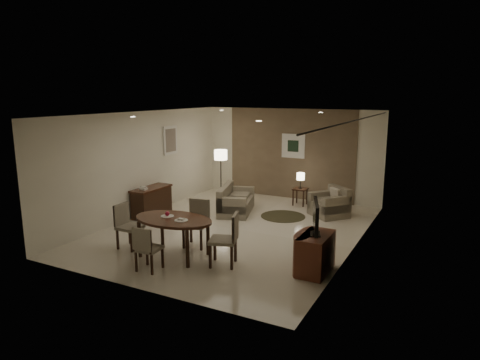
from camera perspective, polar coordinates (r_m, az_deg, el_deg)
The scene contains 31 objects.
room_shell at distance 10.16m, azimuth 0.52°, elevation 1.31°, with size 5.50×7.00×2.70m.
taupe_accent at distance 12.95m, azimuth 6.71°, elevation 3.47°, with size 3.96×0.03×2.70m, color brown.
curtain_wall at distance 8.91m, azimuth 14.88°, elevation -0.76°, with size 0.08×6.70×2.58m, color beige, non-canonical shape.
curtain_rod at distance 8.73m, azimuth 15.33°, elevation 7.73°, with size 0.03×0.03×6.80m, color black.
art_back_frame at distance 12.86m, azimuth 7.11°, elevation 4.53°, with size 0.72×0.03×0.72m, color silver.
art_back_canvas at distance 12.85m, azimuth 7.09°, elevation 4.52°, with size 0.34×0.01×0.34m, color black.
art_left_frame at distance 12.19m, azimuth -9.27°, elevation 5.26°, with size 0.03×0.60×0.80m, color silver.
art_left_canvas at distance 12.18m, azimuth -9.21°, elevation 5.25°, with size 0.01×0.46×0.64m, color gray.
downlight_nl at distance 8.97m, azimuth -14.11°, elevation 8.18°, with size 0.10×0.10×0.01m, color white.
downlight_nr at distance 7.42m, azimuth 2.52°, elevation 7.86°, with size 0.10×0.10×0.01m, color white.
downlight_fl at distance 11.91m, azimuth -2.48°, elevation 9.28°, with size 0.10×0.10×0.01m, color white.
downlight_fr at distance 10.79m, azimuth 10.70°, elevation 8.85°, with size 0.10×0.10×0.01m, color white.
console_desk at distance 11.38m, azimuth -11.69°, elevation -2.84°, with size 0.48×1.20×0.75m, color #482217, non-canonical shape.
telephone at distance 11.06m, azimuth -12.76°, elevation -1.04°, with size 0.20×0.14×0.09m, color white, non-canonical shape.
tv_cabinet at distance 7.86m, azimuth 10.03°, elevation -9.60°, with size 0.48×0.90×0.70m, color #5C2D1B, non-canonical shape.
flat_tv at distance 7.65m, azimuth 10.07°, elevation -4.89°, with size 0.06×0.88×0.60m, color black, non-canonical shape.
dining_table at distance 8.55m, azimuth -8.80°, elevation -7.55°, with size 1.63×1.02×0.77m, color #482217, non-canonical shape.
chair_near at distance 7.97m, azimuth -12.05°, elevation -8.83°, with size 0.41×0.41×0.84m, color gray, non-canonical shape.
chair_far at distance 8.97m, azimuth -5.92°, elevation -5.86°, with size 0.47×0.47×0.97m, color gray, non-canonical shape.
chair_left at distance 9.12m, azimuth -14.46°, elevation -6.03°, with size 0.45×0.45×0.92m, color gray, non-canonical shape.
chair_right at distance 7.99m, azimuth -2.28°, elevation -7.93°, with size 0.48×0.48×1.00m, color gray, non-canonical shape.
plate_a at distance 8.57m, azimuth -9.66°, elevation -4.78°, with size 0.26×0.26×0.02m, color white.
plate_b at distance 8.27m, azimuth -7.85°, elevation -5.34°, with size 0.26×0.26×0.02m, color white.
fruit_apple at distance 8.56m, azimuth -9.67°, elevation -4.44°, with size 0.09×0.09×0.09m, color #B41432.
napkin at distance 8.26m, azimuth -7.86°, elevation -5.19°, with size 0.12×0.08×0.03m, color white.
round_rug at distance 11.22m, azimuth 5.75°, elevation -4.82°, with size 1.15×1.15×0.01m, color #3B3721.
sofa at distance 11.46m, azimuth -0.50°, elevation -2.58°, with size 0.76×1.52×0.72m, color gray, non-canonical shape.
armchair at distance 11.35m, azimuth 11.79°, elevation -2.88°, with size 0.85×0.80×0.75m, color gray, non-canonical shape.
side_table at distance 12.33m, azimuth 8.01°, elevation -2.22°, with size 0.38×0.38×0.49m, color black, non-canonical shape.
table_lamp at distance 12.23m, azimuth 8.08°, elevation 0.03°, with size 0.22×0.22×0.50m, color #FFEAC1, non-canonical shape.
floor_lamp at distance 12.71m, azimuth -2.56°, elevation 0.66°, with size 0.38×0.38×1.51m, color #FFE5B7, non-canonical shape.
Camera 1 is at (4.52, -8.52, 3.17)m, focal length 32.00 mm.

